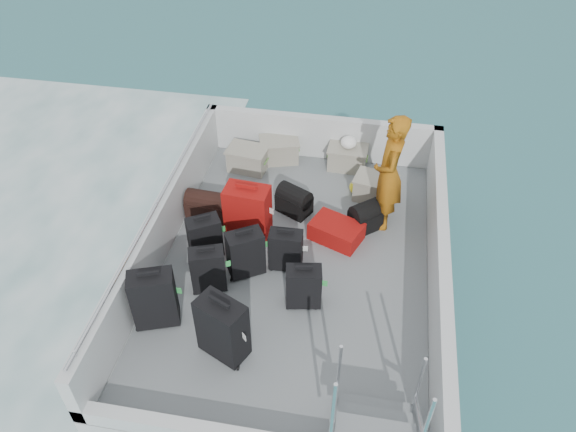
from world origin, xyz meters
name	(u,v)px	position (x,y,z in m)	size (l,w,h in m)	color
ground	(295,296)	(0.00, 0.00, 0.00)	(160.00, 160.00, 0.00)	#175152
ferry_hull	(295,281)	(0.00, 0.00, 0.30)	(3.60, 5.00, 0.60)	silver
deck	(295,265)	(0.00, 0.00, 0.61)	(3.30, 4.70, 0.02)	gray
deck_fittings	(320,265)	(0.35, -0.32, 0.99)	(3.60, 5.00, 0.90)	silver
suitcase_0	(154,300)	(-1.39, -1.17, 1.00)	(0.49, 0.28, 0.75)	black
suitcase_1	(208,270)	(-0.96, -0.57, 0.93)	(0.41, 0.23, 0.61)	black
suitcase_2	(205,238)	(-1.16, -0.03, 0.92)	(0.41, 0.25, 0.59)	black
suitcase_3	(223,329)	(-0.54, -1.43, 1.01)	(0.51, 0.30, 0.78)	black
suitcase_4	(246,254)	(-0.58, -0.24, 0.94)	(0.43, 0.26, 0.64)	black
suitcase_5	(248,213)	(-0.70, 0.43, 1.01)	(0.57, 0.34, 0.78)	#9B0E0B
suitcase_6	(304,287)	(0.20, -0.61, 0.90)	(0.41, 0.24, 0.57)	black
suitcase_7	(286,251)	(-0.11, -0.06, 0.91)	(0.41, 0.23, 0.57)	black
suitcase_8	(336,231)	(0.45, 0.56, 0.75)	(0.43, 0.65, 0.26)	#9B0E0B
duffel_0	(208,207)	(-1.34, 0.70, 0.78)	(0.57, 0.30, 0.32)	black
duffel_1	(294,202)	(-0.19, 1.01, 0.78)	(0.46, 0.30, 0.32)	black
duffel_2	(367,218)	(0.84, 0.87, 0.78)	(0.46, 0.30, 0.32)	black
crate_0	(248,160)	(-1.05, 1.88, 0.79)	(0.56, 0.39, 0.34)	gray
crate_1	(279,151)	(-0.62, 2.20, 0.79)	(0.56, 0.39, 0.34)	gray
crate_2	(347,158)	(0.44, 2.19, 0.79)	(0.56, 0.38, 0.34)	gray
crate_3	(375,189)	(0.90, 1.50, 0.79)	(0.55, 0.38, 0.33)	gray
yellow_bag	(359,187)	(0.67, 1.57, 0.73)	(0.28, 0.26, 0.22)	yellow
white_bag	(349,144)	(0.44, 2.19, 1.05)	(0.24, 0.24, 0.18)	white
passenger	(389,174)	(1.04, 1.01, 1.45)	(0.61, 0.40, 1.66)	orange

